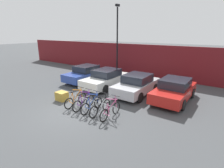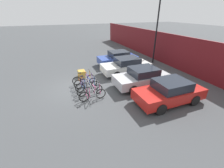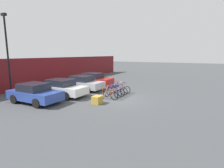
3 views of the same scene
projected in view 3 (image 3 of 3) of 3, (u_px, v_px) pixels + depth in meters
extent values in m
plane|color=#424447|center=(117.00, 99.00, 13.60)|extent=(120.00, 120.00, 0.00)
cube|color=maroon|center=(32.00, 73.00, 17.63)|extent=(36.00, 0.16, 3.03)
cylinder|color=gray|center=(114.00, 89.00, 14.45)|extent=(2.98, 0.04, 0.04)
cylinder|color=gray|center=(105.00, 96.00, 13.20)|extent=(0.04, 0.04, 0.55)
cylinder|color=gray|center=(121.00, 89.00, 15.81)|extent=(0.04, 0.04, 0.55)
torus|color=black|center=(114.00, 96.00, 13.10)|extent=(0.06, 0.66, 0.66)
torus|color=black|center=(102.00, 94.00, 13.57)|extent=(0.06, 0.66, 0.66)
cylinder|color=orange|center=(106.00, 91.00, 13.35)|extent=(0.60, 0.04, 0.76)
cylinder|color=orange|center=(107.00, 87.00, 13.28)|extent=(0.68, 0.04, 0.16)
cylinder|color=orange|center=(110.00, 92.00, 13.21)|extent=(0.14, 0.04, 0.63)
cylinder|color=orange|center=(112.00, 92.00, 13.12)|extent=(0.32, 0.03, 0.58)
cylinder|color=orange|center=(112.00, 96.00, 13.20)|extent=(0.40, 0.03, 0.08)
cylinder|color=orange|center=(103.00, 90.00, 13.50)|extent=(0.12, 0.04, 0.69)
cylinder|color=black|center=(103.00, 86.00, 13.42)|extent=(0.52, 0.03, 0.03)
cube|color=black|center=(111.00, 88.00, 13.11)|extent=(0.10, 0.22, 0.05)
torus|color=black|center=(118.00, 94.00, 13.66)|extent=(0.06, 0.66, 0.66)
torus|color=black|center=(106.00, 93.00, 14.14)|extent=(0.06, 0.66, 0.66)
cylinder|color=#752D99|center=(110.00, 89.00, 13.92)|extent=(0.60, 0.04, 0.76)
cylinder|color=#752D99|center=(111.00, 86.00, 13.84)|extent=(0.68, 0.04, 0.16)
cylinder|color=#752D99|center=(114.00, 90.00, 13.77)|extent=(0.14, 0.04, 0.63)
cylinder|color=#752D99|center=(116.00, 90.00, 13.68)|extent=(0.32, 0.03, 0.58)
cylinder|color=#752D99|center=(116.00, 94.00, 13.76)|extent=(0.40, 0.03, 0.08)
cylinder|color=#752D99|center=(107.00, 89.00, 14.06)|extent=(0.12, 0.04, 0.69)
cylinder|color=black|center=(107.00, 84.00, 13.98)|extent=(0.52, 0.03, 0.03)
cube|color=black|center=(115.00, 86.00, 13.67)|extent=(0.10, 0.22, 0.05)
torus|color=black|center=(121.00, 93.00, 14.19)|extent=(0.06, 0.66, 0.66)
torus|color=black|center=(110.00, 91.00, 14.66)|extent=(0.06, 0.66, 0.66)
cylinder|color=#284CB7|center=(114.00, 88.00, 14.44)|extent=(0.60, 0.04, 0.76)
cylinder|color=#284CB7|center=(114.00, 84.00, 14.36)|extent=(0.68, 0.04, 0.16)
cylinder|color=#284CB7|center=(117.00, 89.00, 14.30)|extent=(0.14, 0.04, 0.63)
cylinder|color=#284CB7|center=(119.00, 89.00, 14.20)|extent=(0.32, 0.03, 0.58)
cylinder|color=#284CB7|center=(119.00, 93.00, 14.28)|extent=(0.40, 0.03, 0.08)
cylinder|color=#284CB7|center=(110.00, 87.00, 14.58)|extent=(0.12, 0.04, 0.69)
cylinder|color=black|center=(111.00, 83.00, 14.50)|extent=(0.52, 0.03, 0.03)
cube|color=black|center=(118.00, 85.00, 14.20)|extent=(0.10, 0.22, 0.05)
torus|color=black|center=(124.00, 91.00, 14.70)|extent=(0.06, 0.66, 0.66)
torus|color=black|center=(113.00, 90.00, 15.18)|extent=(0.06, 0.66, 0.66)
cylinder|color=black|center=(117.00, 87.00, 14.96)|extent=(0.60, 0.04, 0.76)
cylinder|color=black|center=(117.00, 83.00, 14.88)|extent=(0.68, 0.04, 0.16)
cylinder|color=black|center=(120.00, 88.00, 14.81)|extent=(0.14, 0.04, 0.63)
cylinder|color=black|center=(122.00, 88.00, 14.72)|extent=(0.32, 0.03, 0.58)
cylinder|color=black|center=(122.00, 91.00, 14.80)|extent=(0.40, 0.03, 0.08)
cylinder|color=black|center=(113.00, 86.00, 15.10)|extent=(0.12, 0.04, 0.69)
cylinder|color=black|center=(114.00, 82.00, 15.02)|extent=(0.52, 0.03, 0.03)
cube|color=black|center=(121.00, 84.00, 14.71)|extent=(0.10, 0.22, 0.05)
torus|color=black|center=(127.00, 90.00, 15.27)|extent=(0.06, 0.66, 0.66)
torus|color=black|center=(116.00, 89.00, 15.75)|extent=(0.06, 0.66, 0.66)
cylinder|color=#E55993|center=(120.00, 86.00, 15.53)|extent=(0.60, 0.04, 0.76)
cylinder|color=#E55993|center=(120.00, 82.00, 15.45)|extent=(0.68, 0.04, 0.16)
cylinder|color=#E55993|center=(123.00, 87.00, 15.39)|extent=(0.14, 0.04, 0.63)
cylinder|color=#E55993|center=(125.00, 87.00, 15.29)|extent=(0.32, 0.03, 0.58)
cylinder|color=#E55993|center=(125.00, 90.00, 15.37)|extent=(0.40, 0.03, 0.08)
cylinder|color=#E55993|center=(117.00, 85.00, 15.67)|extent=(0.12, 0.04, 0.69)
cylinder|color=black|center=(117.00, 81.00, 15.59)|extent=(0.52, 0.03, 0.03)
cube|color=black|center=(124.00, 83.00, 15.29)|extent=(0.10, 0.22, 0.05)
cube|color=#2D479E|center=(35.00, 95.00, 12.39)|extent=(1.80, 3.90, 0.62)
cube|color=#1E232D|center=(34.00, 87.00, 12.33)|extent=(1.58, 1.80, 0.52)
cylinder|color=black|center=(14.00, 99.00, 12.19)|extent=(0.20, 0.64, 0.64)
cylinder|color=black|center=(35.00, 94.00, 13.69)|extent=(0.20, 0.64, 0.64)
cylinder|color=black|center=(36.00, 103.00, 11.17)|extent=(0.20, 0.64, 0.64)
cylinder|color=black|center=(56.00, 97.00, 12.67)|extent=(0.20, 0.64, 0.64)
cube|color=silver|center=(62.00, 89.00, 14.37)|extent=(1.80, 4.22, 0.62)
cube|color=#1E232D|center=(61.00, 82.00, 14.32)|extent=(1.58, 1.94, 0.52)
cylinder|color=black|center=(43.00, 93.00, 14.22)|extent=(0.20, 0.64, 0.64)
cylinder|color=black|center=(59.00, 89.00, 15.71)|extent=(0.20, 0.64, 0.64)
cylinder|color=black|center=(66.00, 96.00, 13.11)|extent=(0.20, 0.64, 0.64)
cylinder|color=black|center=(80.00, 92.00, 14.61)|extent=(0.20, 0.64, 0.64)
cube|color=#B7B7BC|center=(83.00, 84.00, 16.70)|extent=(1.80, 4.01, 0.62)
cube|color=#1E232D|center=(82.00, 78.00, 16.65)|extent=(1.58, 1.84, 0.52)
cylinder|color=black|center=(67.00, 87.00, 16.52)|extent=(0.20, 0.64, 0.64)
cylinder|color=black|center=(79.00, 84.00, 18.02)|extent=(0.20, 0.64, 0.64)
cylinder|color=black|center=(88.00, 90.00, 15.47)|extent=(0.20, 0.64, 0.64)
cylinder|color=black|center=(98.00, 86.00, 16.97)|extent=(0.20, 0.64, 0.64)
cube|color=red|center=(94.00, 81.00, 19.00)|extent=(1.80, 4.10, 0.62)
cube|color=#1E232D|center=(93.00, 75.00, 18.94)|extent=(1.58, 1.89, 0.52)
cylinder|color=black|center=(80.00, 83.00, 18.83)|extent=(0.20, 0.64, 0.64)
cylinder|color=black|center=(89.00, 81.00, 20.32)|extent=(0.20, 0.64, 0.64)
cylinder|color=black|center=(99.00, 85.00, 17.75)|extent=(0.20, 0.64, 0.64)
cylinder|color=black|center=(107.00, 82.00, 19.25)|extent=(0.20, 0.64, 0.64)
cylinder|color=black|center=(8.00, 57.00, 14.28)|extent=(0.14, 0.14, 6.35)
cube|color=black|center=(4.00, 14.00, 13.71)|extent=(0.24, 0.44, 0.20)
cube|color=#B28C33|center=(97.00, 100.00, 12.19)|extent=(0.70, 0.56, 0.55)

